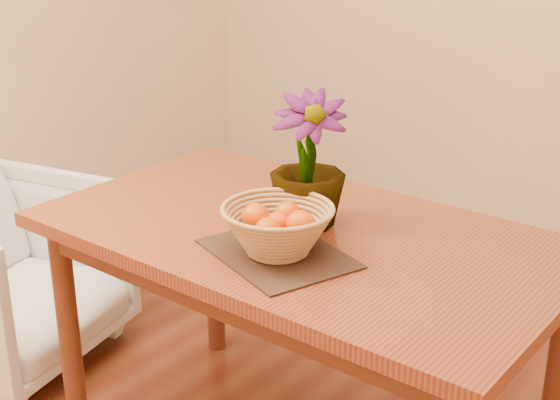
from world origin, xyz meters
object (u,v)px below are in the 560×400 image
Objects in this scene: wicker_basket at (278,232)px; armchair at (3,267)px; table at (300,259)px; potted_plant at (308,161)px.

armchair is at bearing -179.33° from wicker_basket.
armchair is at bearing -171.43° from table.
potted_plant is at bearing -92.36° from armchair.
wicker_basket reaches higher than table.
wicker_basket is 1.31m from armchair.
wicker_basket is at bearing -113.86° from potted_plant.
wicker_basket is 0.24m from potted_plant.
armchair is (-1.23, -0.01, -0.46)m from wicker_basket.
armchair is (-1.17, -0.21, -0.58)m from potted_plant.
wicker_basket reaches higher than armchair.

